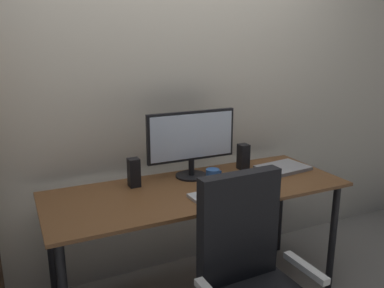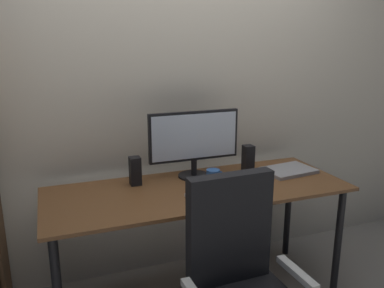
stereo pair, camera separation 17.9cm
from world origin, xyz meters
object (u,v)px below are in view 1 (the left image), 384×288
object	(u,v)px
monitor	(192,140)
coffee_mug	(213,177)
speaker_left	(134,172)
speaker_right	(243,157)
mouse	(245,186)
laptop	(283,168)
keyboard	(214,194)
desk	(198,200)

from	to	relation	value
monitor	coffee_mug	bearing A→B (deg)	-76.79
speaker_left	speaker_right	distance (m)	0.75
monitor	speaker_left	size ratio (longest dim) A/B	3.38
monitor	speaker_right	xyz separation A→B (m)	(0.38, -0.01, -0.16)
mouse	coffee_mug	world-z (taller)	coffee_mug
speaker_right	monitor	bearing A→B (deg)	178.80
laptop	speaker_left	size ratio (longest dim) A/B	1.88
speaker_left	mouse	bearing A→B (deg)	-28.19
mouse	speaker_right	size ratio (longest dim) A/B	0.56
keyboard	mouse	size ratio (longest dim) A/B	3.02
laptop	speaker_left	bearing A→B (deg)	166.54
coffee_mug	speaker_right	world-z (taller)	speaker_right
keyboard	monitor	bearing A→B (deg)	84.48
speaker_right	speaker_left	bearing A→B (deg)	180.00
speaker_left	monitor	bearing A→B (deg)	1.20
keyboard	speaker_left	world-z (taller)	speaker_left
laptop	speaker_left	world-z (taller)	speaker_left
speaker_right	mouse	bearing A→B (deg)	-120.12
laptop	speaker_right	distance (m)	0.27
monitor	coffee_mug	size ratio (longest dim) A/B	5.64
coffee_mug	monitor	bearing A→B (deg)	103.21
mouse	coffee_mug	bearing A→B (deg)	137.44
monitor	laptop	distance (m)	0.67
speaker_right	coffee_mug	bearing A→B (deg)	-150.36
desk	laptop	size ratio (longest dim) A/B	5.50
mouse	laptop	bearing A→B (deg)	19.94
desk	speaker_left	distance (m)	0.41
keyboard	speaker_right	xyz separation A→B (m)	(0.39, 0.33, 0.08)
speaker_left	speaker_right	world-z (taller)	same
desk	speaker_left	world-z (taller)	speaker_left
monitor	mouse	world-z (taller)	monitor
desk	coffee_mug	xyz separation A→B (m)	(0.09, -0.01, 0.13)
keyboard	desk	bearing A→B (deg)	97.50
mouse	speaker_left	bearing A→B (deg)	147.52
monitor	speaker_right	bearing A→B (deg)	-1.20
desk	laptop	distance (m)	0.66
desk	monitor	bearing A→B (deg)	76.86
desk	speaker_right	size ratio (longest dim) A/B	10.36
desk	monitor	distance (m)	0.38
monitor	speaker_left	bearing A→B (deg)	-178.80
desk	mouse	world-z (taller)	mouse
laptop	mouse	bearing A→B (deg)	-162.20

